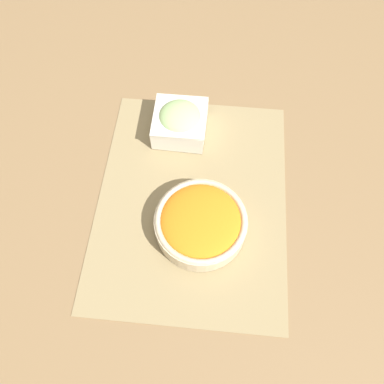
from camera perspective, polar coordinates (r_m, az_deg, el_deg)
The scene contains 4 objects.
ground_plane at distance 0.81m, azimuth 0.00°, elevation -1.10°, with size 3.00×3.00×0.00m, color olive.
placemat at distance 0.81m, azimuth 0.00°, elevation -1.04°, with size 0.53×0.41×0.00m.
carrot_bowl at distance 0.75m, azimuth 1.34°, elevation -4.63°, with size 0.19×0.19×0.06m.
cucumber_bowl at distance 0.88m, azimuth -1.83°, elevation 10.72°, with size 0.12×0.12×0.07m.
Camera 1 is at (-0.36, -0.03, 0.73)m, focal length 35.00 mm.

